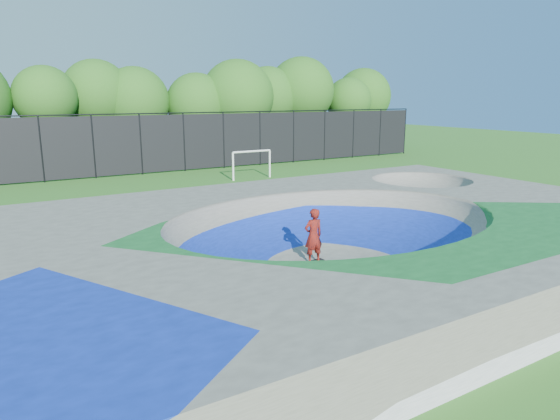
{
  "coord_description": "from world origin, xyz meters",
  "views": [
    {
      "loc": [
        -9.34,
        -11.99,
        5.12
      ],
      "look_at": [
        -0.21,
        3.0,
        1.1
      ],
      "focal_mm": 32.0,
      "sensor_mm": 36.0,
      "label": 1
    }
  ],
  "objects": [
    {
      "name": "treeline",
      "position": [
        1.69,
        25.78,
        4.99
      ],
      "size": [
        52.87,
        7.64,
        8.53
      ],
      "color": "#4E3827",
      "rests_on": "ground"
    },
    {
      "name": "soccer_goal",
      "position": [
        5.39,
        15.59,
        1.24
      ],
      "size": [
        2.73,
        0.12,
        1.8
      ],
      "color": "white",
      "rests_on": "ground"
    },
    {
      "name": "skater",
      "position": [
        -0.68,
        0.22,
        0.88
      ],
      "size": [
        0.66,
        0.45,
        1.75
      ],
      "primitive_type": "imported",
      "rotation": [
        0.0,
        0.0,
        3.1
      ],
      "color": "red",
      "rests_on": "ground"
    },
    {
      "name": "ground",
      "position": [
        0.0,
        0.0,
        0.0
      ],
      "size": [
        120.0,
        120.0,
        0.0
      ],
      "primitive_type": "plane",
      "color": "#29641B",
      "rests_on": "ground"
    },
    {
      "name": "fence",
      "position": [
        0.0,
        21.0,
        2.1
      ],
      "size": [
        48.09,
        0.09,
        4.04
      ],
      "color": "black",
      "rests_on": "ground"
    },
    {
      "name": "skateboard",
      "position": [
        -0.68,
        0.22,
        0.03
      ],
      "size": [
        0.79,
        0.28,
        0.05
      ],
      "primitive_type": "cube",
      "rotation": [
        0.0,
        0.0,
        0.07
      ],
      "color": "black",
      "rests_on": "ground"
    },
    {
      "name": "skate_deck",
      "position": [
        0.0,
        0.0,
        0.75
      ],
      "size": [
        22.0,
        14.0,
        1.5
      ],
      "primitive_type": "cube",
      "color": "gray",
      "rests_on": "ground"
    }
  ]
}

